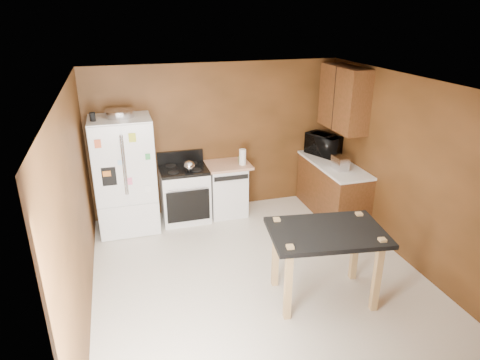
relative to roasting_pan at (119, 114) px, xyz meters
name	(u,v)px	position (x,y,z in m)	size (l,w,h in m)	color
floor	(258,276)	(1.54, -1.91, -1.85)	(4.50, 4.50, 0.00)	silver
ceiling	(262,85)	(1.54, -1.91, 0.65)	(4.50, 4.50, 0.00)	white
wall_back	(217,138)	(1.54, 0.34, -0.60)	(4.20, 4.20, 0.00)	brown
wall_front	(357,303)	(1.54, -4.16, -0.60)	(4.20, 4.20, 0.00)	brown
wall_left	(77,210)	(-0.56, -1.91, -0.60)	(4.50, 4.50, 0.00)	brown
wall_right	(408,172)	(3.64, -1.91, -0.60)	(4.50, 4.50, 0.00)	brown
roasting_pan	(119,114)	(0.00, 0.00, 0.00)	(0.42, 0.42, 0.10)	silver
pen_cup	(93,117)	(-0.37, -0.15, 0.01)	(0.08, 0.08, 0.12)	black
kettle	(189,166)	(0.97, -0.16, -0.86)	(0.18, 0.18, 0.18)	silver
paper_towel	(243,157)	(1.87, -0.06, -0.83)	(0.11, 0.11, 0.26)	white
green_canister	(241,159)	(1.88, 0.05, -0.91)	(0.09, 0.09, 0.10)	green
toaster	(340,163)	(3.29, -0.73, -0.85)	(0.18, 0.28, 0.21)	silver
microwave	(323,145)	(3.36, 0.02, -0.79)	(0.60, 0.40, 0.33)	black
refrigerator	(125,175)	(-0.01, -0.05, -0.95)	(0.90, 0.80, 1.80)	white
gas_range	(185,193)	(0.90, 0.01, -1.39)	(0.76, 0.68, 1.10)	white
dishwasher	(227,188)	(1.62, 0.04, -1.40)	(0.78, 0.63, 0.89)	white
right_cabinets	(336,162)	(3.37, -0.43, -0.94)	(0.63, 1.58, 2.45)	brown
island	(326,241)	(2.15, -2.53, -1.07)	(1.43, 1.05, 0.94)	black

